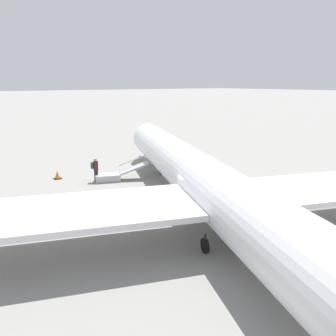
# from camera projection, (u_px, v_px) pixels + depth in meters

# --- Properties ---
(ground_plane) EXTENTS (600.00, 600.00, 0.00)m
(ground_plane) POSITION_uv_depth(u_px,v_px,m) (206.00, 222.00, 17.11)
(ground_plane) COLOR gray
(airplane_main) EXTENTS (34.54, 27.23, 7.02)m
(airplane_main) POSITION_uv_depth(u_px,v_px,m) (215.00, 190.00, 15.62)
(airplane_main) COLOR silver
(airplane_main) RESTS_ON ground
(boarding_stairs) EXTENTS (2.39, 4.11, 1.73)m
(boarding_stairs) POSITION_uv_depth(u_px,v_px,m) (113.00, 175.00, 24.35)
(boarding_stairs) COLOR #B2B2B7
(boarding_stairs) RESTS_ON ground
(passenger) EXTENTS (0.44, 0.57, 1.74)m
(passenger) POSITION_uv_depth(u_px,v_px,m) (95.00, 168.00, 24.02)
(passenger) COLOR #23232D
(passenger) RESTS_ON ground
(traffic_cone_near_stairs) EXTENTS (0.56, 0.56, 0.62)m
(traffic_cone_near_stairs) POSITION_uv_depth(u_px,v_px,m) (57.00, 175.00, 24.76)
(traffic_cone_near_stairs) COLOR black
(traffic_cone_near_stairs) RESTS_ON ground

